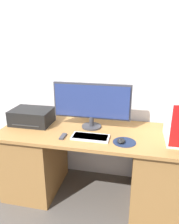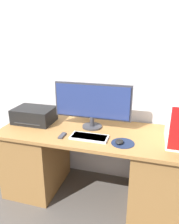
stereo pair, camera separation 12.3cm
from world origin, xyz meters
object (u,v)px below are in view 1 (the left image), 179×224
object	(u,v)px
keyboard	(90,137)
remote_control	(63,136)
computer_tower	(179,120)
monitor	(92,103)
mouse	(121,141)
printer	(32,116)

from	to	relation	value
keyboard	remote_control	world-z (taller)	keyboard
computer_tower	keyboard	bearing A→B (deg)	-170.96
monitor	keyboard	distance (m)	0.34
mouse	remote_control	size ratio (longest dim) A/B	0.78
mouse	remote_control	distance (m)	0.51
keyboard	computer_tower	size ratio (longest dim) A/B	0.86
monitor	keyboard	bearing A→B (deg)	-81.42
remote_control	keyboard	bearing A→B (deg)	8.12
keyboard	printer	distance (m)	0.68
printer	computer_tower	bearing A→B (deg)	-3.76
keyboard	mouse	world-z (taller)	mouse
mouse	remote_control	bearing A→B (deg)	-179.63
monitor	remote_control	size ratio (longest dim) A/B	6.57
printer	monitor	bearing A→B (deg)	3.42
monitor	mouse	xyz separation A→B (m)	(0.31, -0.27, -0.23)
monitor	computer_tower	distance (m)	0.78
monitor	mouse	distance (m)	0.47
monitor	printer	xyz separation A→B (m)	(-0.61, -0.04, -0.17)
monitor	remote_control	world-z (taller)	monitor
remote_control	mouse	bearing A→B (deg)	0.37
keyboard	printer	xyz separation A→B (m)	(-0.65, 0.21, 0.06)
keyboard	computer_tower	world-z (taller)	computer_tower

